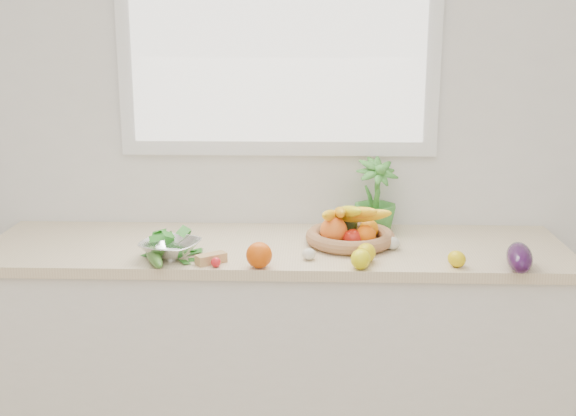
{
  "coord_description": "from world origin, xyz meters",
  "views": [
    {
      "loc": [
        0.14,
        -0.72,
        1.73
      ],
      "look_at": [
        0.05,
        1.93,
        1.05
      ],
      "focal_mm": 45.0,
      "sensor_mm": 36.0,
      "label": 1
    }
  ],
  "objects_px": {
    "apple": "(353,239)",
    "cucumber": "(154,256)",
    "eggplant": "(519,258)",
    "colander_with_spinach": "(170,244)",
    "potted_herb": "(375,197)",
    "fruit_basket": "(349,232)"
  },
  "relations": [
    {
      "from": "eggplant",
      "to": "potted_herb",
      "type": "distance_m",
      "value": 0.66
    },
    {
      "from": "eggplant",
      "to": "cucumber",
      "type": "height_order",
      "value": "eggplant"
    },
    {
      "from": "apple",
      "to": "eggplant",
      "type": "height_order",
      "value": "eggplant"
    },
    {
      "from": "cucumber",
      "to": "colander_with_spinach",
      "type": "distance_m",
      "value": 0.08
    },
    {
      "from": "apple",
      "to": "cucumber",
      "type": "relative_size",
      "value": 0.31
    },
    {
      "from": "potted_herb",
      "to": "cucumber",
      "type": "bearing_deg",
      "value": -152.42
    },
    {
      "from": "eggplant",
      "to": "colander_with_spinach",
      "type": "relative_size",
      "value": 0.87
    },
    {
      "from": "cucumber",
      "to": "potted_herb",
      "type": "distance_m",
      "value": 0.93
    },
    {
      "from": "cucumber",
      "to": "potted_herb",
      "type": "height_order",
      "value": "potted_herb"
    },
    {
      "from": "apple",
      "to": "cucumber",
      "type": "distance_m",
      "value": 0.74
    },
    {
      "from": "apple",
      "to": "fruit_basket",
      "type": "distance_m",
      "value": 0.07
    },
    {
      "from": "colander_with_spinach",
      "to": "eggplant",
      "type": "bearing_deg",
      "value": -4.11
    },
    {
      "from": "fruit_basket",
      "to": "eggplant",
      "type": "bearing_deg",
      "value": -26.41
    },
    {
      "from": "potted_herb",
      "to": "colander_with_spinach",
      "type": "xyz_separation_m",
      "value": [
        -0.77,
        -0.38,
        -0.09
      ]
    },
    {
      "from": "eggplant",
      "to": "colander_with_spinach",
      "type": "distance_m",
      "value": 1.23
    },
    {
      "from": "fruit_basket",
      "to": "colander_with_spinach",
      "type": "bearing_deg",
      "value": -163.42
    },
    {
      "from": "eggplant",
      "to": "colander_with_spinach",
      "type": "bearing_deg",
      "value": 175.89
    },
    {
      "from": "apple",
      "to": "potted_herb",
      "type": "xyz_separation_m",
      "value": [
        0.1,
        0.25,
        0.11
      ]
    },
    {
      "from": "eggplant",
      "to": "colander_with_spinach",
      "type": "height_order",
      "value": "colander_with_spinach"
    },
    {
      "from": "eggplant",
      "to": "apple",
      "type": "bearing_deg",
      "value": 158.47
    },
    {
      "from": "fruit_basket",
      "to": "colander_with_spinach",
      "type": "relative_size",
      "value": 1.71
    },
    {
      "from": "cucumber",
      "to": "fruit_basket",
      "type": "relative_size",
      "value": 0.56
    }
  ]
}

